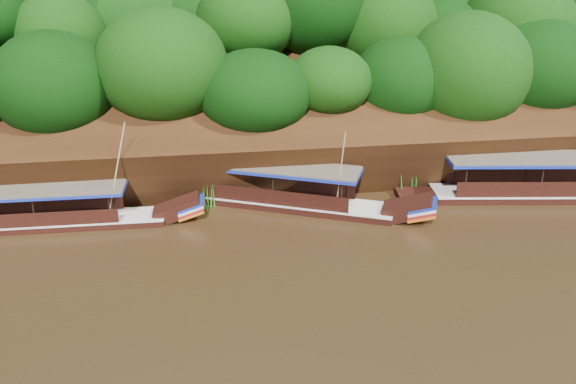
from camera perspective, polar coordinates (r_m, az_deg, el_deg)
name	(u,v)px	position (r m, az deg, el deg)	size (l,w,h in m)	color
ground	(350,275)	(26.86, 6.34, -8.36)	(160.00, 160.00, 0.00)	black
riverbank	(281,117)	(46.94, -0.76, 7.63)	(120.00, 30.06, 19.40)	black
boat_0	(559,189)	(38.88, 25.86, 0.31)	(16.81, 4.68, 7.00)	black
boat_1	(303,199)	(33.50, 1.49, -0.74)	(14.20, 8.10, 5.67)	black
boat_2	(68,217)	(33.66, -21.41, -2.36)	(14.32, 2.54, 6.14)	black
reeds	(256,188)	(34.26, -3.22, 0.38)	(47.89, 2.36, 2.21)	#226519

